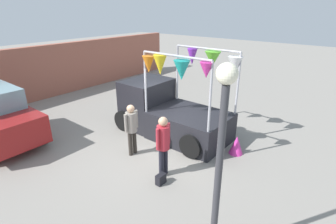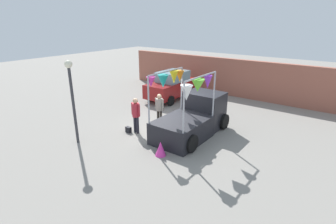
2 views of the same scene
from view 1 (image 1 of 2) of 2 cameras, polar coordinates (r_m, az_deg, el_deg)
ground_plane at (r=8.83m, az=-2.13°, el=-7.51°), size 60.00×60.00×0.00m
vendor_truck at (r=9.50m, az=-0.18°, el=0.65°), size 2.35×4.05×3.07m
person_customer at (r=6.94m, az=-1.05°, el=-6.33°), size 0.53×0.34×1.74m
person_vendor at (r=8.04m, az=-7.96°, el=-2.86°), size 0.53×0.34×1.65m
handbag at (r=7.09m, az=-1.59°, el=-14.39°), size 0.28×0.16×0.28m
street_lamp at (r=4.15m, az=11.49°, el=-6.48°), size 0.32×0.32×3.64m
brick_boundary_wall at (r=14.44m, az=-26.58°, el=7.52°), size 18.00×0.36×2.60m
folded_kite_bundle_magenta at (r=8.57m, az=14.66°, el=-6.95°), size 0.61×0.61×0.60m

